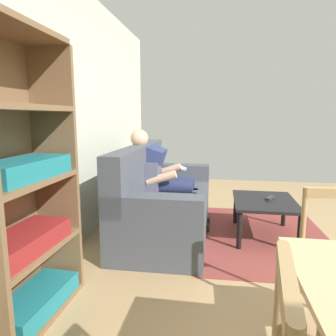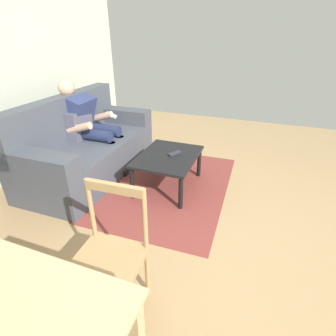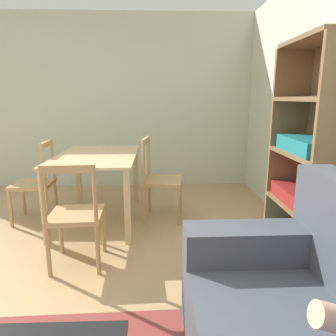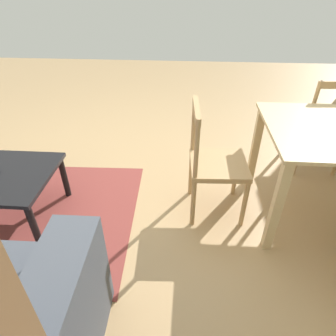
{
  "view_description": "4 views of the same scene",
  "coord_description": "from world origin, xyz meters",
  "px_view_note": "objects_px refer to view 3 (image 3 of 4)",
  "views": [
    {
      "loc": [
        -2.33,
        1.23,
        1.31
      ],
      "look_at": [
        1.02,
        1.79,
        0.74
      ],
      "focal_mm": 32.8,
      "sensor_mm": 36.0,
      "label": 1
    },
    {
      "loc": [
        -1.57,
        -0.26,
        1.71
      ],
      "look_at": [
        1.03,
        0.72,
        0.25
      ],
      "focal_mm": 28.23,
      "sensor_mm": 36.0,
      "label": 2
    },
    {
      "loc": [
        1.79,
        1.18,
        1.37
      ],
      "look_at": [
        -0.28,
        1.25,
        0.9
      ],
      "focal_mm": 32.77,
      "sensor_mm": 36.0,
      "label": 3
    },
    {
      "loc": [
        -0.36,
        2.34,
        1.65
      ],
      "look_at": [
        -0.28,
        1.25,
        0.9
      ],
      "focal_mm": 31.04,
      "sensor_mm": 36.0,
      "label": 4
    }
  ],
  "objects_px": {
    "dining_chair_near_wall": "(160,180)",
    "dining_chair_facing_couch": "(75,215)",
    "dining_table": "(97,165)",
    "dining_chair_by_doorway": "(35,183)",
    "bookshelf": "(309,170)"
  },
  "relations": [
    {
      "from": "dining_chair_near_wall",
      "to": "dining_chair_facing_couch",
      "type": "height_order",
      "value": "dining_chair_near_wall"
    },
    {
      "from": "dining_chair_near_wall",
      "to": "dining_chair_by_doorway",
      "type": "bearing_deg",
      "value": -89.9
    },
    {
      "from": "dining_chair_facing_couch",
      "to": "dining_chair_by_doorway",
      "type": "height_order",
      "value": "dining_chair_by_doorway"
    },
    {
      "from": "dining_chair_by_doorway",
      "to": "dining_table",
      "type": "bearing_deg",
      "value": 89.86
    },
    {
      "from": "bookshelf",
      "to": "dining_chair_facing_couch",
      "type": "bearing_deg",
      "value": -87.74
    },
    {
      "from": "dining_table",
      "to": "dining_chair_near_wall",
      "type": "xyz_separation_m",
      "value": [
        -0.0,
        0.71,
        -0.19
      ]
    },
    {
      "from": "dining_table",
      "to": "dining_chair_facing_couch",
      "type": "bearing_deg",
      "value": 0.08
    },
    {
      "from": "bookshelf",
      "to": "dining_chair_facing_couch",
      "type": "distance_m",
      "value": 1.97
    },
    {
      "from": "dining_table",
      "to": "dining_chair_near_wall",
      "type": "relative_size",
      "value": 1.43
    },
    {
      "from": "dining_chair_facing_couch",
      "to": "dining_chair_near_wall",
      "type": "bearing_deg",
      "value": 145.17
    },
    {
      "from": "dining_chair_by_doorway",
      "to": "dining_chair_facing_couch",
      "type": "bearing_deg",
      "value": 34.99
    },
    {
      "from": "dining_table",
      "to": "dining_chair_by_doorway",
      "type": "xyz_separation_m",
      "value": [
        -0.0,
        -0.7,
        -0.21
      ]
    },
    {
      "from": "bookshelf",
      "to": "dining_table",
      "type": "distance_m",
      "value": 2.16
    },
    {
      "from": "dining_table",
      "to": "dining_chair_by_doorway",
      "type": "bearing_deg",
      "value": -90.14
    },
    {
      "from": "bookshelf",
      "to": "dining_chair_near_wall",
      "type": "height_order",
      "value": "bookshelf"
    }
  ]
}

